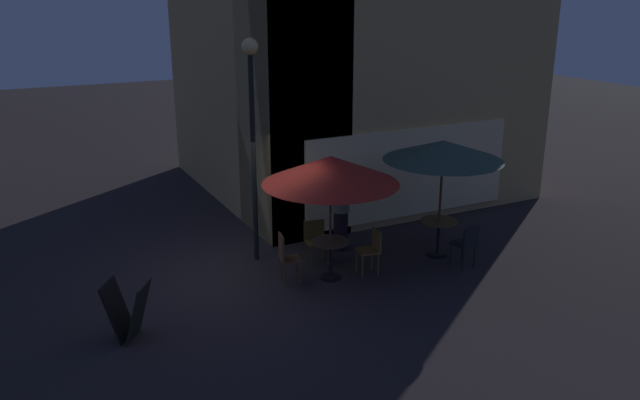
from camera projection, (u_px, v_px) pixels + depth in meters
name	position (u px, v px, depth m)	size (l,w,h in m)	color
ground_plane	(242.00, 278.00, 12.52)	(60.00, 60.00, 0.00)	#292325
cafe_building	(324.00, 12.00, 15.61)	(7.82, 7.74, 9.70)	tan
street_lamp_near_corner	(252.00, 111.00, 12.48)	(0.33, 0.33, 4.49)	black
menu_sandwich_board	(128.00, 311.00, 10.21)	(0.85, 0.82, 0.95)	black
cafe_table_0	(330.00, 251.00, 12.35)	(0.73, 0.73, 0.78)	black
cafe_table_1	(438.00, 229.00, 13.43)	(0.76, 0.76, 0.79)	black
patio_umbrella_0	(331.00, 170.00, 11.85)	(2.57, 2.57, 2.45)	black
patio_umbrella_1	(443.00, 151.00, 12.91)	(2.43, 2.43, 2.48)	black
cafe_chair_0	(316.00, 237.00, 13.15)	(0.49, 0.49, 0.87)	#554119
cafe_chair_1	(286.00, 254.00, 12.13)	(0.45, 0.45, 0.99)	brown
cafe_chair_2	(372.00, 247.00, 12.60)	(0.47, 0.47, 0.89)	brown
cafe_chair_3	(467.00, 242.00, 12.83)	(0.47, 0.47, 0.89)	black
patron_standing_0	(341.00, 213.00, 13.67)	(0.37, 0.37, 1.68)	black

